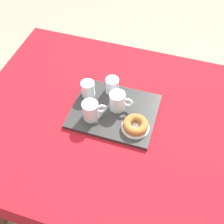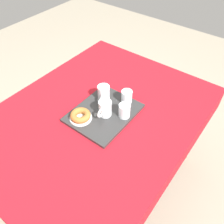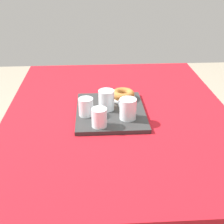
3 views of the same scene
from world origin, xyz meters
name	(u,v)px [view 2 (image 2 of 3)]	position (x,y,z in m)	size (l,w,h in m)	color
ground_plane	(101,178)	(0.00, 0.00, 0.00)	(6.00, 6.00, 0.00)	gray
dining_table	(97,124)	(0.00, 0.00, 0.67)	(1.41, 1.08, 0.77)	#A8141E
serving_tray	(104,113)	(0.02, -0.04, 0.78)	(0.40, 0.32, 0.02)	#2D2D2D
tea_mug_left	(105,109)	(0.01, -0.06, 0.83)	(0.11, 0.08, 0.10)	white
tea_mug_right	(104,93)	(0.11, 0.03, 0.83)	(0.11, 0.08, 0.10)	white
water_glass_near	(127,97)	(0.18, -0.09, 0.82)	(0.07, 0.07, 0.08)	white
water_glass_far	(124,111)	(0.07, -0.15, 0.82)	(0.07, 0.07, 0.08)	white
donut_plate_left	(81,118)	(-0.10, 0.03, 0.79)	(0.13, 0.13, 0.01)	white
sugar_donut_left	(80,115)	(-0.10, 0.03, 0.81)	(0.12, 0.12, 0.04)	#A3662D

